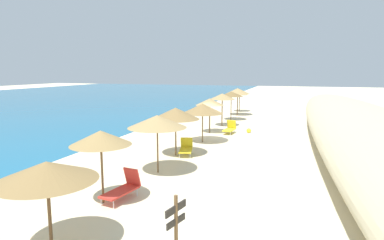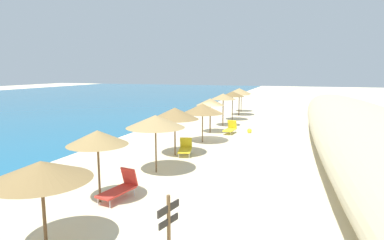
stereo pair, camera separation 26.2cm
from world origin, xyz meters
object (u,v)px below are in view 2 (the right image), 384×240
at_px(beach_umbrella_2, 155,121).
at_px(lounge_chair_1, 120,187).
at_px(lounge_chair_2, 185,148).
at_px(beach_ball, 249,131).
at_px(beach_umbrella_9, 241,93).
at_px(beach_umbrella_8, 239,91).
at_px(beach_umbrella_4, 203,109).
at_px(beach_umbrella_0, 41,171).
at_px(beach_umbrella_5, 210,102).
at_px(beach_umbrella_7, 233,94).
at_px(beach_umbrella_3, 175,113).
at_px(beach_umbrella_1, 97,138).
at_px(beach_umbrella_6, 223,97).
at_px(wooden_signpost, 169,224).
at_px(lounge_chair_0, 230,128).

bearing_deg(beach_umbrella_2, lounge_chair_1, -178.56).
height_order(lounge_chair_2, beach_ball, lounge_chair_2).
bearing_deg(beach_umbrella_2, beach_umbrella_9, 0.98).
xyz_separation_m(beach_umbrella_8, lounge_chair_1, (-23.84, -0.13, -2.11)).
bearing_deg(beach_umbrella_4, lounge_chair_2, -179.03).
xyz_separation_m(beach_umbrella_0, beach_umbrella_4, (13.79, -0.11, 0.09)).
relative_size(beach_umbrella_5, beach_umbrella_7, 0.96).
xyz_separation_m(beach_umbrella_3, beach_umbrella_9, (20.59, 0.07, -0.19)).
height_order(beach_umbrella_1, beach_umbrella_5, beach_umbrella_1).
relative_size(beach_umbrella_0, beach_umbrella_6, 0.93).
relative_size(beach_umbrella_3, beach_ball, 7.74).
relative_size(beach_umbrella_7, wooden_signpost, 1.52).
relative_size(beach_umbrella_4, beach_ball, 7.86).
xyz_separation_m(lounge_chair_1, wooden_signpost, (-3.33, -3.32, 0.64)).
bearing_deg(beach_ball, beach_umbrella_9, 13.04).
xyz_separation_m(beach_umbrella_2, beach_umbrella_7, (16.94, -0.00, 0.10)).
bearing_deg(lounge_chair_1, beach_umbrella_6, -79.53).
xyz_separation_m(beach_umbrella_7, lounge_chair_2, (-13.53, -0.18, -2.09)).
bearing_deg(lounge_chair_2, lounge_chair_1, 75.07).
xyz_separation_m(beach_umbrella_1, beach_umbrella_3, (6.99, -0.10, -0.01)).
height_order(beach_umbrella_9, lounge_chair_0, beach_umbrella_9).
relative_size(beach_umbrella_1, beach_umbrella_9, 1.09).
bearing_deg(lounge_chair_0, beach_umbrella_1, 88.39).
height_order(beach_umbrella_2, beach_umbrella_3, beach_umbrella_2).
distance_m(beach_umbrella_6, beach_umbrella_8, 7.20).
relative_size(beach_umbrella_3, lounge_chair_0, 1.72).
relative_size(beach_umbrella_0, beach_umbrella_3, 0.97).
bearing_deg(beach_umbrella_9, lounge_chair_0, -173.06).
bearing_deg(lounge_chair_2, beach_ball, -121.33).
relative_size(beach_umbrella_1, beach_umbrella_4, 0.97).
bearing_deg(beach_umbrella_3, beach_umbrella_9, 0.19).
distance_m(beach_umbrella_1, lounge_chair_0, 14.42).
bearing_deg(lounge_chair_1, beach_ball, -89.78).
bearing_deg(beach_umbrella_2, lounge_chair_2, -3.12).
bearing_deg(beach_ball, lounge_chair_1, 170.20).
xyz_separation_m(beach_umbrella_7, wooden_signpost, (-23.55, -3.40, -1.41)).
bearing_deg(beach_ball, beach_umbrella_1, 168.58).
distance_m(beach_umbrella_3, lounge_chair_2, 2.02).
bearing_deg(wooden_signpost, beach_ball, 15.25).
distance_m(beach_umbrella_4, beach_umbrella_6, 6.49).
distance_m(beach_umbrella_5, beach_umbrella_6, 3.23).
distance_m(beach_umbrella_6, beach_umbrella_9, 10.44).
distance_m(beach_umbrella_1, lounge_chair_2, 7.49).
bearing_deg(wooden_signpost, beach_umbrella_6, 22.29).
bearing_deg(lounge_chair_1, lounge_chair_2, -80.87).
height_order(beach_umbrella_6, beach_umbrella_7, beach_umbrella_6).
distance_m(beach_umbrella_2, lounge_chair_1, 3.82).
distance_m(beach_umbrella_7, beach_ball, 6.85).
distance_m(beach_umbrella_0, wooden_signpost, 3.55).
bearing_deg(beach_umbrella_0, lounge_chair_1, -1.04).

